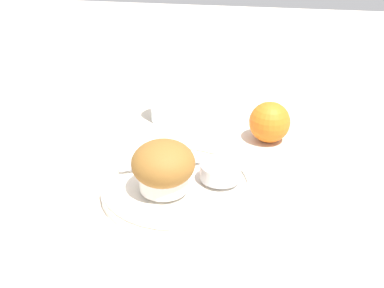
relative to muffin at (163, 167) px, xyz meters
The scene contains 9 objects.
ground_plane 0.06m from the muffin, 57.17° to the left, with size 3.00×3.00×0.00m, color beige.
plate 0.05m from the muffin, 59.64° to the left, with size 0.22×0.22×0.02m.
muffin is the anchor object (origin of this frame).
cream_ramekin 0.09m from the muffin, 29.39° to the left, with size 0.06×0.06×0.02m.
berry_pair 0.06m from the muffin, 85.08° to the left, with size 0.03×0.02×0.02m.
butter_knife 0.08m from the muffin, 85.98° to the left, with size 0.18×0.09×0.00m.
orange_fruit 0.25m from the muffin, 57.12° to the left, with size 0.07×0.07×0.07m.
juice_glass 0.27m from the muffin, 102.94° to the left, with size 0.07×0.07×0.09m.
folded_napkin 0.19m from the muffin, 164.17° to the left, with size 0.11×0.06×0.01m.
Camera 1 is at (0.13, -0.50, 0.36)m, focal length 40.00 mm.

